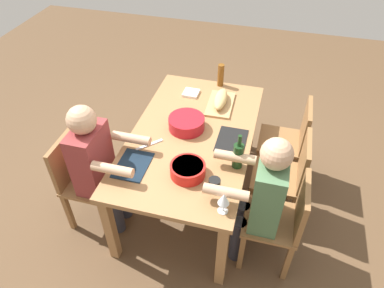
{
  "coord_description": "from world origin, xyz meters",
  "views": [
    {
      "loc": [
        -2.14,
        -0.57,
        2.59
      ],
      "look_at": [
        0.0,
        0.0,
        0.63
      ],
      "focal_mm": 33.09,
      "sensor_mm": 36.0,
      "label": 1
    }
  ],
  "objects_px": {
    "chair_near_center": "(287,174)",
    "cup_near_left": "(214,184)",
    "bread_loaf": "(221,99)",
    "wine_glass": "(224,199)",
    "diner_near_left": "(262,195)",
    "wine_bottle": "(238,155)",
    "chair_near_left": "(283,219)",
    "napkin_stack": "(191,93)",
    "chair_near_right": "(290,139)",
    "serving_bowl_salad": "(187,122)",
    "beer_bottle": "(221,75)",
    "diner_far_left": "(97,162)",
    "chair_far_left": "(81,177)",
    "cutting_board": "(220,104)",
    "serving_bowl_pasta": "(188,169)",
    "dining_table": "(192,142)"
  },
  "relations": [
    {
      "from": "chair_near_right",
      "to": "serving_bowl_salad",
      "type": "relative_size",
      "value": 2.86
    },
    {
      "from": "chair_near_left",
      "to": "wine_bottle",
      "type": "bearing_deg",
      "value": 63.91
    },
    {
      "from": "chair_near_center",
      "to": "chair_near_right",
      "type": "relative_size",
      "value": 1.0
    },
    {
      "from": "diner_near_left",
      "to": "wine_bottle",
      "type": "xyz_separation_m",
      "value": [
        0.19,
        0.21,
        0.15
      ]
    },
    {
      "from": "cup_near_left",
      "to": "chair_near_center",
      "type": "bearing_deg",
      "value": -44.05
    },
    {
      "from": "cup_near_left",
      "to": "bread_loaf",
      "type": "bearing_deg",
      "value": 9.19
    },
    {
      "from": "cutting_board",
      "to": "chair_near_right",
      "type": "bearing_deg",
      "value": -89.37
    },
    {
      "from": "bread_loaf",
      "to": "chair_far_left",
      "type": "bearing_deg",
      "value": 134.09
    },
    {
      "from": "napkin_stack",
      "to": "dining_table",
      "type": "bearing_deg",
      "value": -164.06
    },
    {
      "from": "serving_bowl_pasta",
      "to": "beer_bottle",
      "type": "distance_m",
      "value": 1.24
    },
    {
      "from": "serving_bowl_pasta",
      "to": "serving_bowl_salad",
      "type": "bearing_deg",
      "value": 16.65
    },
    {
      "from": "dining_table",
      "to": "wine_bottle",
      "type": "height_order",
      "value": "wine_bottle"
    },
    {
      "from": "serving_bowl_pasta",
      "to": "napkin_stack",
      "type": "height_order",
      "value": "serving_bowl_pasta"
    },
    {
      "from": "diner_near_left",
      "to": "wine_glass",
      "type": "height_order",
      "value": "diner_near_left"
    },
    {
      "from": "napkin_stack",
      "to": "chair_near_left",
      "type": "bearing_deg",
      "value": -136.61
    },
    {
      "from": "serving_bowl_pasta",
      "to": "cutting_board",
      "type": "distance_m",
      "value": 0.91
    },
    {
      "from": "chair_near_right",
      "to": "serving_bowl_salad",
      "type": "distance_m",
      "value": 1.01
    },
    {
      "from": "chair_near_center",
      "to": "diner_far_left",
      "type": "distance_m",
      "value": 1.52
    },
    {
      "from": "chair_near_center",
      "to": "cutting_board",
      "type": "bearing_deg",
      "value": 55.63
    },
    {
      "from": "diner_far_left",
      "to": "diner_near_left",
      "type": "bearing_deg",
      "value": -90.0
    },
    {
      "from": "chair_near_left",
      "to": "napkin_stack",
      "type": "relative_size",
      "value": 6.07
    },
    {
      "from": "serving_bowl_pasta",
      "to": "cutting_board",
      "type": "relative_size",
      "value": 0.64
    },
    {
      "from": "diner_far_left",
      "to": "beer_bottle",
      "type": "distance_m",
      "value": 1.44
    },
    {
      "from": "serving_bowl_salad",
      "to": "wine_glass",
      "type": "bearing_deg",
      "value": -149.04
    },
    {
      "from": "cutting_board",
      "to": "wine_bottle",
      "type": "distance_m",
      "value": 0.78
    },
    {
      "from": "dining_table",
      "to": "bread_loaf",
      "type": "relative_size",
      "value": 5.27
    },
    {
      "from": "diner_far_left",
      "to": "serving_bowl_pasta",
      "type": "height_order",
      "value": "diner_far_left"
    },
    {
      "from": "wine_glass",
      "to": "serving_bowl_pasta",
      "type": "bearing_deg",
      "value": 50.1
    },
    {
      "from": "serving_bowl_pasta",
      "to": "wine_bottle",
      "type": "height_order",
      "value": "wine_bottle"
    },
    {
      "from": "chair_near_left",
      "to": "chair_far_left",
      "type": "distance_m",
      "value": 1.62
    },
    {
      "from": "chair_near_left",
      "to": "chair_near_center",
      "type": "relative_size",
      "value": 1.0
    },
    {
      "from": "beer_bottle",
      "to": "wine_glass",
      "type": "distance_m",
      "value": 1.53
    },
    {
      "from": "wine_bottle",
      "to": "beer_bottle",
      "type": "xyz_separation_m",
      "value": [
        1.06,
        0.34,
        0.0
      ]
    },
    {
      "from": "chair_near_left",
      "to": "wine_bottle",
      "type": "distance_m",
      "value": 0.57
    },
    {
      "from": "wine_glass",
      "to": "beer_bottle",
      "type": "bearing_deg",
      "value": 12.25
    },
    {
      "from": "chair_near_center",
      "to": "diner_near_left",
      "type": "bearing_deg",
      "value": 158.4
    },
    {
      "from": "diner_far_left",
      "to": "serving_bowl_salad",
      "type": "distance_m",
      "value": 0.78
    },
    {
      "from": "wine_bottle",
      "to": "wine_glass",
      "type": "relative_size",
      "value": 1.75
    },
    {
      "from": "chair_far_left",
      "to": "beer_bottle",
      "type": "xyz_separation_m",
      "value": [
        1.25,
        -0.88,
        0.37
      ]
    },
    {
      "from": "wine_bottle",
      "to": "cup_near_left",
      "type": "relative_size",
      "value": 3.5
    },
    {
      "from": "chair_far_left",
      "to": "serving_bowl_salad",
      "type": "relative_size",
      "value": 2.86
    },
    {
      "from": "chair_near_left",
      "to": "serving_bowl_pasta",
      "type": "bearing_deg",
      "value": 88.71
    },
    {
      "from": "bread_loaf",
      "to": "wine_glass",
      "type": "height_order",
      "value": "wine_glass"
    },
    {
      "from": "dining_table",
      "to": "serving_bowl_salad",
      "type": "height_order",
      "value": "serving_bowl_salad"
    },
    {
      "from": "chair_near_center",
      "to": "bread_loaf",
      "type": "bearing_deg",
      "value": 55.63
    },
    {
      "from": "beer_bottle",
      "to": "serving_bowl_pasta",
      "type": "bearing_deg",
      "value": -179.23
    },
    {
      "from": "wine_glass",
      "to": "cup_near_left",
      "type": "distance_m",
      "value": 0.22
    },
    {
      "from": "chair_near_center",
      "to": "cup_near_left",
      "type": "xyz_separation_m",
      "value": [
        -0.53,
        0.51,
        0.3
      ]
    },
    {
      "from": "diner_near_left",
      "to": "bread_loaf",
      "type": "relative_size",
      "value": 3.75
    },
    {
      "from": "chair_near_right",
      "to": "napkin_stack",
      "type": "xyz_separation_m",
      "value": [
        0.1,
        0.97,
        0.27
      ]
    }
  ]
}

